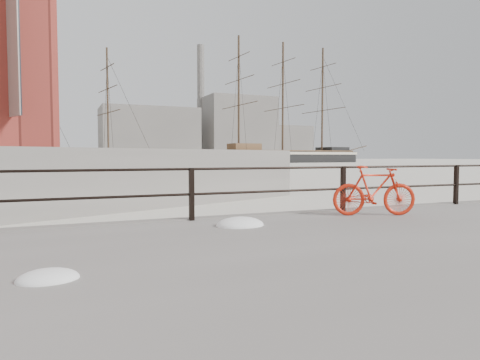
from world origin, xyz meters
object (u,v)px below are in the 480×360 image
object	(u,v)px
barque_black	(282,163)
schooner_mid	(68,165)
bicycle	(374,191)
schooner_left	(2,165)

from	to	relation	value
barque_black	schooner_mid	xyz separation A→B (m)	(-49.30, -12.27, 0.00)
bicycle	schooner_left	size ratio (longest dim) A/B	0.07
schooner_mid	schooner_left	distance (m)	12.14
schooner_mid	schooner_left	size ratio (longest dim) A/B	1.26
schooner_mid	schooner_left	xyz separation A→B (m)	(-10.76, 5.63, 0.00)
schooner_mid	schooner_left	bearing A→B (deg)	141.15
barque_black	bicycle	bearing A→B (deg)	-122.27
barque_black	schooner_left	world-z (taller)	barque_black
bicycle	barque_black	bearing A→B (deg)	83.45
barque_black	schooner_left	size ratio (longest dim) A/B	2.17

